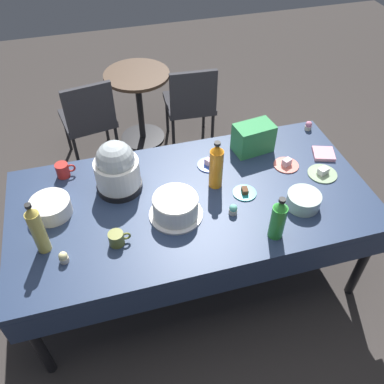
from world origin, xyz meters
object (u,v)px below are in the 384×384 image
(maroon_chair_right, at_px, (191,101))
(round_cafe_table, at_px, (139,95))
(cupcake_berry, at_px, (308,126))
(maroon_chair_left, at_px, (89,116))
(potluck_table, at_px, (192,205))
(soda_bottle_ginger_ale, at_px, (37,229))
(soda_bottle_orange_juice, at_px, (216,166))
(dessert_plate_coral, at_px, (286,164))
(coffee_mug_olive, at_px, (117,238))
(glass_salad_bowl, at_px, (303,200))
(dessert_plate_cobalt, at_px, (209,164))
(cupcake_cocoa, at_px, (233,209))
(slow_cooker, at_px, (117,169))
(soda_bottle_lime_soda, at_px, (278,219))
(dessert_plate_sage, at_px, (323,173))
(soda_carton, at_px, (253,138))
(frosted_layer_cake, at_px, (176,207))
(ceramic_snack_bowl, at_px, (51,207))
(dessert_plate_teal, at_px, (245,192))
(coffee_mug_red, at_px, (63,170))
(cupcake_mint, at_px, (64,257))

(maroon_chair_right, distance_m, round_cafe_table, 0.50)
(cupcake_berry, xyz_separation_m, maroon_chair_left, (-1.55, 1.01, -0.29))
(potluck_table, relative_size, soda_bottle_ginger_ale, 6.40)
(soda_bottle_orange_juice, bearing_deg, dessert_plate_coral, 5.57)
(coffee_mug_olive, bearing_deg, glass_salad_bowl, -0.51)
(dessert_plate_cobalt, bearing_deg, cupcake_cocoa, -89.14)
(cupcake_cocoa, relative_size, coffee_mug_olive, 0.55)
(slow_cooker, height_order, soda_bottle_lime_soda, slow_cooker)
(dessert_plate_sage, xyz_separation_m, soda_bottle_lime_soda, (-0.50, -0.39, 0.12))
(dessert_plate_sage, distance_m, maroon_chair_right, 1.58)
(soda_bottle_ginger_ale, bearing_deg, soda_bottle_orange_juice, 12.68)
(potluck_table, bearing_deg, cupcake_berry, 24.40)
(dessert_plate_coral, bearing_deg, soda_carton, 125.11)
(dessert_plate_sage, bearing_deg, potluck_table, 178.84)
(maroon_chair_left, bearing_deg, soda_bottle_lime_soda, -64.19)
(frosted_layer_cake, bearing_deg, dessert_plate_sage, 5.24)
(soda_carton, bearing_deg, soda_bottle_ginger_ale, -168.09)
(potluck_table, xyz_separation_m, cupcake_berry, (1.01, 0.46, 0.09))
(ceramic_snack_bowl, xyz_separation_m, maroon_chair_right, (1.22, 1.37, -0.31))
(frosted_layer_cake, height_order, cupcake_berry, frosted_layer_cake)
(potluck_table, distance_m, maroon_chair_left, 1.58)
(dessert_plate_teal, height_order, cupcake_berry, cupcake_berry)
(soda_bottle_orange_juice, relative_size, coffee_mug_olive, 2.72)
(dessert_plate_coral, bearing_deg, coffee_mug_red, 168.36)
(ceramic_snack_bowl, relative_size, soda_bottle_orange_juice, 0.70)
(slow_cooker, bearing_deg, cupcake_cocoa, -32.96)
(dessert_plate_coral, relative_size, round_cafe_table, 0.23)
(coffee_mug_red, height_order, round_cafe_table, coffee_mug_red)
(potluck_table, relative_size, coffee_mug_red, 17.60)
(cupcake_berry, bearing_deg, glass_salad_bowl, -119.44)
(ceramic_snack_bowl, height_order, soda_carton, soda_carton)
(soda_bottle_lime_soda, bearing_deg, dessert_plate_sage, 37.48)
(coffee_mug_olive, xyz_separation_m, round_cafe_table, (0.44, 1.92, -0.29))
(soda_bottle_ginger_ale, bearing_deg, potluck_table, 10.45)
(cupcake_berry, bearing_deg, maroon_chair_right, 121.55)
(ceramic_snack_bowl, bearing_deg, soda_carton, 10.41)
(dessert_plate_cobalt, relative_size, soda_bottle_orange_juice, 0.47)
(soda_bottle_ginger_ale, bearing_deg, dessert_plate_teal, 5.33)
(coffee_mug_olive, bearing_deg, potluck_table, 25.21)
(dessert_plate_teal, xyz_separation_m, dessert_plate_coral, (0.36, 0.17, 0.00))
(cupcake_cocoa, relative_size, coffee_mug_red, 0.54)
(maroon_chair_left, bearing_deg, round_cafe_table, 24.71)
(coffee_mug_olive, distance_m, maroon_chair_right, 1.93)
(soda_bottle_lime_soda, bearing_deg, slow_cooker, 141.87)
(ceramic_snack_bowl, distance_m, cupcake_mint, 0.38)
(soda_bottle_lime_soda, relative_size, coffee_mug_olive, 2.31)
(dessert_plate_coral, height_order, cupcake_berry, cupcake_berry)
(slow_cooker, relative_size, dessert_plate_coral, 2.08)
(coffee_mug_olive, bearing_deg, maroon_chair_right, 62.53)
(cupcake_mint, distance_m, soda_carton, 1.44)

